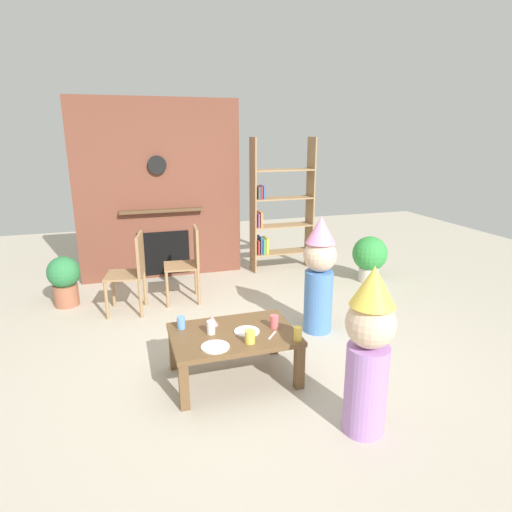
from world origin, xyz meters
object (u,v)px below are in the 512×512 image
(potted_plant_short, at_px, (64,279))
(paper_cup_far_left, at_px, (298,334))
(child_in_pink, at_px, (319,272))
(dining_chair_middle, at_px, (189,260))
(dining_chair_left, at_px, (133,269))
(child_with_cone_hat, at_px, (369,348))
(paper_plate_front, at_px, (247,331))
(bookshelf, at_px, (278,212))
(coffee_table, at_px, (234,339))
(paper_cup_center, at_px, (250,337))
(paper_cup_far_right, at_px, (211,327))
(paper_cup_near_right, at_px, (181,323))
(birthday_cake_slice, at_px, (212,320))
(paper_plate_rear, at_px, (215,347))
(paper_cup_near_left, at_px, (274,322))
(potted_plant_tall, at_px, (370,256))

(potted_plant_short, bearing_deg, paper_cup_far_left, -51.37)
(child_in_pink, bearing_deg, dining_chair_middle, -78.32)
(paper_cup_far_left, relative_size, child_in_pink, 0.09)
(dining_chair_middle, bearing_deg, dining_chair_left, 19.08)
(paper_cup_far_left, xyz_separation_m, child_with_cone_hat, (0.23, -0.62, 0.16))
(paper_plate_front, bearing_deg, bookshelf, 65.02)
(coffee_table, relative_size, dining_chair_left, 1.11)
(paper_plate_front, bearing_deg, dining_chair_left, 115.61)
(paper_cup_center, xyz_separation_m, paper_plate_front, (0.03, 0.19, -0.05))
(paper_cup_far_left, relative_size, paper_cup_far_right, 1.01)
(paper_cup_near_right, distance_m, child_in_pink, 1.50)
(paper_cup_near_right, bearing_deg, child_with_cone_hat, -46.07)
(paper_plate_front, relative_size, birthday_cake_slice, 2.05)
(dining_chair_middle, bearing_deg, paper_plate_rear, 91.16)
(child_in_pink, relative_size, dining_chair_middle, 1.32)
(paper_cup_near_left, xyz_separation_m, paper_cup_far_left, (0.10, -0.27, 0.00))
(paper_cup_near_right, bearing_deg, dining_chair_left, 102.27)
(paper_cup_center, bearing_deg, paper_cup_far_left, -11.09)
(paper_plate_rear, distance_m, dining_chair_middle, 2.05)
(paper_cup_near_right, bearing_deg, paper_cup_far_right, -38.27)
(child_in_pink, bearing_deg, paper_cup_near_left, 11.48)
(coffee_table, relative_size, child_with_cone_hat, 0.85)
(bookshelf, distance_m, paper_cup_near_left, 2.94)
(potted_plant_tall, bearing_deg, paper_plate_rear, -141.99)
(paper_cup_near_left, bearing_deg, paper_cup_far_right, 174.74)
(paper_cup_near_right, height_order, dining_chair_middle, dining_chair_middle)
(bookshelf, distance_m, paper_cup_center, 3.22)
(dining_chair_middle, bearing_deg, birthday_cake_slice, 92.39)
(paper_cup_center, xyz_separation_m, paper_cup_far_right, (-0.25, 0.25, 0.00))
(bookshelf, bearing_deg, potted_plant_tall, -42.65)
(birthday_cake_slice, relative_size, child_with_cone_hat, 0.09)
(paper_cup_near_left, height_order, paper_cup_center, paper_cup_near_left)
(paper_plate_rear, bearing_deg, paper_cup_far_left, -6.90)
(paper_plate_rear, xyz_separation_m, dining_chair_middle, (0.13, 2.04, 0.10))
(bookshelf, xyz_separation_m, potted_plant_tall, (0.99, -0.91, -0.50))
(paper_cup_near_left, relative_size, child_with_cone_hat, 0.09)
(paper_cup_near_right, bearing_deg, dining_chair_middle, 78.66)
(paper_cup_near_right, height_order, dining_chair_left, dining_chair_left)
(dining_chair_middle, bearing_deg, child_with_cone_hat, 109.90)
(paper_cup_far_right, distance_m, dining_chair_middle, 1.81)
(paper_cup_center, bearing_deg, paper_cup_near_left, 36.32)
(paper_plate_rear, bearing_deg, paper_cup_near_left, 19.65)
(bookshelf, bearing_deg, paper_plate_front, -114.98)
(paper_cup_near_right, relative_size, paper_plate_rear, 0.48)
(child_in_pink, xyz_separation_m, dining_chair_left, (-1.75, 1.06, -0.12))
(paper_cup_far_left, xyz_separation_m, potted_plant_short, (-1.91, 2.39, -0.13))
(paper_cup_near_left, xyz_separation_m, paper_cup_center, (-0.27, -0.20, -0.00))
(paper_plate_front, height_order, dining_chair_left, dining_chair_left)
(coffee_table, distance_m, paper_cup_near_right, 0.45)
(paper_plate_rear, bearing_deg, paper_cup_near_right, 115.49)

